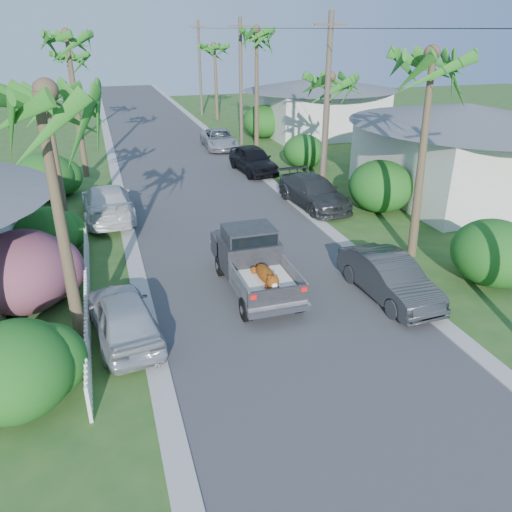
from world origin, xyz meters
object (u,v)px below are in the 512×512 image
object	(u,v)px
palm_l_c	(66,35)
palm_r_d	(215,46)
house_right_far	(319,108)
utility_pole_d	(200,68)
parked_car_rn	(389,278)
utility_pole_c	(241,82)
palm_r_b	(329,78)
parked_car_ln	(123,317)
palm_l_a	(38,93)
parked_car_lf	(107,202)
parked_car_rf	(253,160)
palm_l_d	(67,54)
pickup_truck	(252,258)
parked_car_rd	(219,139)
palm_r_a	(436,55)
utility_pole_b	(326,112)
palm_r_c	(257,30)
parked_car_rm	(314,192)
palm_l_b	(44,89)
house_right_near	(460,155)

from	to	relation	value
palm_l_c	palm_r_d	size ratio (longest dim) A/B	1.15
house_right_far	utility_pole_d	xyz separation A→B (m)	(-7.40, 13.00, 2.48)
parked_car_rn	utility_pole_c	distance (m)	25.23
parked_car_rn	palm_r_b	xyz separation A→B (m)	(3.00, 11.85, 5.23)
parked_car_ln	palm_l_a	bearing A→B (deg)	6.21
parked_car_lf	parked_car_rf	bearing A→B (deg)	-148.52
parked_car_rn	palm_r_b	world-z (taller)	palm_r_b
parked_car_lf	palm_l_d	world-z (taller)	palm_l_d
pickup_truck	palm_l_c	distance (m)	18.81
parked_car_rn	palm_l_d	world-z (taller)	palm_l_d
parked_car_rd	utility_pole_c	bearing A→B (deg)	28.97
parked_car_lf	parked_car_rd	bearing A→B (deg)	-124.92
parked_car_rn	palm_r_a	xyz separation A→B (m)	(2.70, 2.85, 6.71)
parked_car_rd	palm_r_d	world-z (taller)	palm_r_d
palm_r_b	utility_pole_b	distance (m)	2.61
palm_l_c	palm_r_c	distance (m)	12.84
parked_car_rm	utility_pole_b	distance (m)	3.93
house_right_far	utility_pole_b	xyz separation A→B (m)	(-7.40, -17.00, 2.48)
parked_car_rf	palm_r_b	distance (m)	7.47
pickup_truck	parked_car_rf	bearing A→B (deg)	72.65
parked_car_rf	parked_car_lf	distance (m)	10.76
parked_car_rf	palm_r_d	bearing A→B (deg)	78.62
parked_car_rd	palm_r_d	distance (m)	14.61
parked_car_rf	utility_pole_b	xyz separation A→B (m)	(1.60, -6.75, 3.79)
parked_car_rn	utility_pole_c	bearing A→B (deg)	82.23
house_right_far	parked_car_rd	bearing A→B (deg)	-162.40
parked_car_rn	parked_car_lf	bearing A→B (deg)	125.64
parked_car_rd	utility_pole_d	distance (m)	16.57
parked_car_rm	parked_car_rf	size ratio (longest dim) A/B	1.07
palm_r_d	house_right_far	world-z (taller)	palm_r_d
pickup_truck	utility_pole_b	distance (m)	10.39
parked_car_rf	palm_l_d	world-z (taller)	palm_l_d
palm_l_b	parked_car_lf	bearing A→B (deg)	45.72
palm_l_b	palm_r_a	xyz separation A→B (m)	(13.10, -6.00, 1.28)
parked_car_lf	parked_car_ln	bearing A→B (deg)	88.22
utility_pole_b	parked_car_rf	bearing A→B (deg)	103.37
parked_car_rm	palm_r_b	xyz separation A→B (m)	(1.60, 2.40, 5.21)
parked_car_ln	parked_car_rd	bearing A→B (deg)	-117.87
parked_car_rn	utility_pole_c	size ratio (longest dim) A/B	0.48
palm_r_c	house_right_near	bearing A→B (deg)	-64.09
palm_l_c	house_right_far	bearing A→B (deg)	22.83
pickup_truck	parked_car_rf	world-z (taller)	pickup_truck
parked_car_rf	palm_l_a	world-z (taller)	palm_l_a
palm_l_d	palm_r_b	distance (m)	23.08
parked_car_rn	parked_car_rf	bearing A→B (deg)	85.46
utility_pole_d	palm_l_a	bearing A→B (deg)	-106.44
parked_car_rd	utility_pole_b	xyz separation A→B (m)	(2.00, -14.02, 3.91)
parked_car_rf	palm_l_c	world-z (taller)	palm_l_c
parked_car_rn	palm_r_a	world-z (taller)	palm_r_a
parked_car_ln	parked_car_lf	world-z (taller)	parked_car_lf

